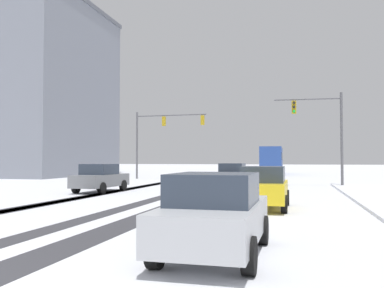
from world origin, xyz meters
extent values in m
cube|color=#38383D|center=(-4.34, 13.63, 0.00)|extent=(0.72, 29.98, 0.01)
cube|color=#38383D|center=(-0.52, 13.63, 0.00)|extent=(0.76, 29.98, 0.01)
cube|color=#38383D|center=(1.13, 13.63, 0.00)|extent=(1.06, 29.98, 0.01)
cube|color=#38383D|center=(-4.38, 13.63, 0.00)|extent=(1.04, 29.98, 0.01)
cylinder|color=#56565B|center=(-9.06, 33.25, 3.25)|extent=(0.18, 0.18, 6.50)
cylinder|color=#56565B|center=(-5.57, 33.09, 6.10)|extent=(7.00, 0.45, 0.12)
cube|color=#B79319|center=(-6.27, 33.12, 5.55)|extent=(0.33, 0.25, 0.90)
sphere|color=black|center=(-6.26, 33.28, 5.85)|extent=(0.20, 0.20, 0.20)
sphere|color=black|center=(-6.26, 33.28, 5.55)|extent=(0.20, 0.20, 0.20)
sphere|color=green|center=(-6.26, 33.28, 5.25)|extent=(0.20, 0.20, 0.20)
cube|color=#B79319|center=(-2.42, 32.94, 5.55)|extent=(0.33, 0.25, 0.90)
sphere|color=black|center=(-2.41, 33.10, 5.85)|extent=(0.20, 0.20, 0.20)
sphere|color=black|center=(-2.41, 33.10, 5.55)|extent=(0.20, 0.20, 0.20)
sphere|color=green|center=(-2.41, 33.10, 5.25)|extent=(0.20, 0.20, 0.20)
cylinder|color=#56565B|center=(9.06, 25.25, 3.25)|extent=(0.18, 0.18, 6.50)
cylinder|color=#56565B|center=(6.80, 25.16, 6.10)|extent=(4.53, 0.31, 0.12)
cube|color=#B79319|center=(5.89, 25.12, 5.55)|extent=(0.33, 0.25, 0.90)
sphere|color=black|center=(5.90, 24.96, 5.85)|extent=(0.20, 0.20, 0.20)
sphere|color=black|center=(5.90, 24.96, 5.55)|extent=(0.20, 0.20, 0.20)
sphere|color=green|center=(5.90, 24.96, 5.25)|extent=(0.20, 0.20, 0.20)
cube|color=black|center=(1.81, 23.30, 0.67)|extent=(1.79, 4.14, 0.70)
cube|color=#2D3847|center=(1.80, 23.15, 1.32)|extent=(1.60, 1.93, 0.60)
cylinder|color=black|center=(1.03, 24.59, 0.32)|extent=(0.23, 0.64, 0.64)
cylinder|color=black|center=(2.64, 24.55, 0.32)|extent=(0.23, 0.64, 0.64)
cylinder|color=black|center=(0.97, 22.04, 0.32)|extent=(0.23, 0.64, 0.64)
cylinder|color=black|center=(2.59, 22.01, 0.32)|extent=(0.23, 0.64, 0.64)
cube|color=slate|center=(-5.01, 17.27, 0.67)|extent=(1.92, 4.18, 0.70)
cube|color=#2D3847|center=(-5.01, 17.12, 1.32)|extent=(1.66, 1.98, 0.60)
cylinder|color=black|center=(-5.74, 18.58, 0.32)|extent=(0.25, 0.65, 0.64)
cylinder|color=black|center=(-4.13, 18.49, 0.32)|extent=(0.25, 0.65, 0.64)
cylinder|color=black|center=(-5.88, 16.04, 0.32)|extent=(0.25, 0.65, 0.64)
cylinder|color=black|center=(-4.27, 15.96, 0.32)|extent=(0.25, 0.65, 0.64)
cube|color=yellow|center=(4.75, 11.44, 0.67)|extent=(1.74, 4.12, 0.70)
cube|color=#2D3847|center=(4.75, 11.29, 1.32)|extent=(1.58, 1.91, 0.60)
cylinder|color=black|center=(3.95, 12.72, 0.32)|extent=(0.23, 0.64, 0.64)
cylinder|color=black|center=(5.57, 12.70, 0.32)|extent=(0.23, 0.64, 0.64)
cylinder|color=black|center=(3.93, 10.18, 0.32)|extent=(0.23, 0.64, 0.64)
cylinder|color=black|center=(5.55, 10.16, 0.32)|extent=(0.23, 0.64, 0.64)
cube|color=#B7BABF|center=(4.39, 3.33, 0.67)|extent=(1.75, 4.12, 0.70)
cube|color=#2D3847|center=(4.39, 3.18, 1.32)|extent=(1.58, 1.92, 0.60)
cylinder|color=black|center=(3.60, 4.61, 0.32)|extent=(0.23, 0.64, 0.64)
cylinder|color=black|center=(5.21, 4.59, 0.32)|extent=(0.23, 0.64, 0.64)
cylinder|color=black|center=(3.57, 2.07, 0.32)|extent=(0.23, 0.64, 0.64)
cylinder|color=black|center=(5.18, 2.05, 0.32)|extent=(0.23, 0.64, 0.64)
cube|color=#284793|center=(3.12, 48.83, 1.93)|extent=(2.68, 11.04, 2.90)
cube|color=#283342|center=(3.12, 48.83, 2.28)|extent=(2.70, 10.16, 0.90)
cylinder|color=black|center=(4.36, 45.00, 0.48)|extent=(0.32, 0.96, 0.96)
cylinder|color=black|center=(1.99, 44.96, 0.48)|extent=(0.32, 0.96, 0.96)
cylinder|color=black|center=(4.25, 52.15, 0.48)|extent=(0.32, 0.96, 0.96)
cylinder|color=black|center=(1.87, 52.11, 0.48)|extent=(0.32, 0.96, 0.96)
camera|label=1|loc=(5.92, -4.80, 1.89)|focal=38.83mm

